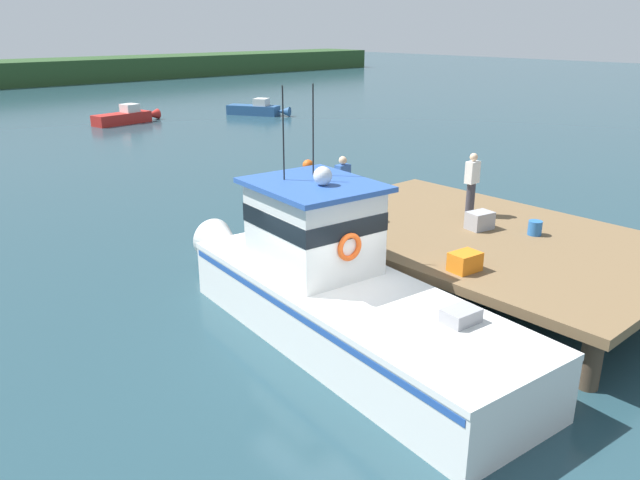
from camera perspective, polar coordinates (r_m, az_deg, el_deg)
ground_plane at (r=12.24m, az=0.99°, el=-9.38°), size 200.00×200.00×0.00m
dock at (r=15.21m, az=14.45°, el=0.26°), size 6.00×9.00×1.20m
main_fishing_boat at (r=12.10m, az=1.18°, el=-4.42°), size 3.30×9.93×4.80m
crate_stack_mid_dock at (r=15.36m, az=14.54°, el=1.76°), size 0.67×0.54×0.42m
crate_stack_near_edge at (r=12.67m, az=13.25°, el=-1.96°), size 0.64×0.50×0.38m
crate_single_by_cleat at (r=16.77m, az=3.94°, el=3.74°), size 0.68×0.57×0.38m
bait_bucket at (r=15.30m, az=19.25°, el=1.06°), size 0.32×0.32×0.34m
deckhand_by_the_boat at (r=15.39m, az=2.10°, el=4.93°), size 0.36×0.22×1.63m
deckhand_further_back at (r=16.23m, az=13.84°, el=5.13°), size 0.36×0.22×1.63m
moored_boat_near_channel at (r=43.45m, az=-5.80°, el=11.93°), size 3.01×4.31×1.14m
moored_boat_outer_mooring at (r=41.38m, az=-17.46°, el=10.81°), size 4.68×1.79×1.17m
mooring_buoy_spare_mooring at (r=24.03m, az=-2.07°, el=5.63°), size 0.41×0.41×0.41m
mooring_buoy_channel_marker at (r=26.39m, az=-1.11°, el=6.94°), size 0.47×0.47×0.47m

